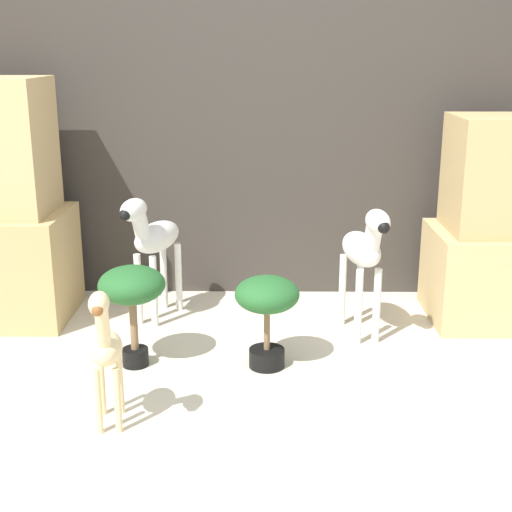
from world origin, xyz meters
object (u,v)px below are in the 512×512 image
object	(u,v)px
zebra_left	(152,238)
potted_palm_front	(267,304)
giraffe_figurine	(105,345)
potted_palm_back	(132,291)
zebra_right	(364,251)

from	to	relation	value
zebra_left	potted_palm_front	world-z (taller)	zebra_left
giraffe_figurine	potted_palm_back	world-z (taller)	giraffe_figurine
potted_palm_front	potted_palm_back	world-z (taller)	potted_palm_back
giraffe_figurine	zebra_left	bearing A→B (deg)	89.54
zebra_left	potted_palm_front	size ratio (longest dim) A/B	1.61
giraffe_figurine	potted_palm_front	bearing A→B (deg)	42.43
giraffe_figurine	potted_palm_back	xyz separation A→B (m)	(0.00, 0.58, 0.02)
zebra_left	giraffe_figurine	world-z (taller)	zebra_left
potted_palm_front	giraffe_figurine	bearing A→B (deg)	-137.57
zebra_right	potted_palm_front	world-z (taller)	zebra_right
zebra_left	giraffe_figurine	xyz separation A→B (m)	(-0.01, -1.18, -0.11)
zebra_right	potted_palm_back	distance (m)	1.18
zebra_right	zebra_left	size ratio (longest dim) A/B	1.00
zebra_right	zebra_left	bearing A→B (deg)	168.18
zebra_right	giraffe_figurine	distance (m)	1.47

